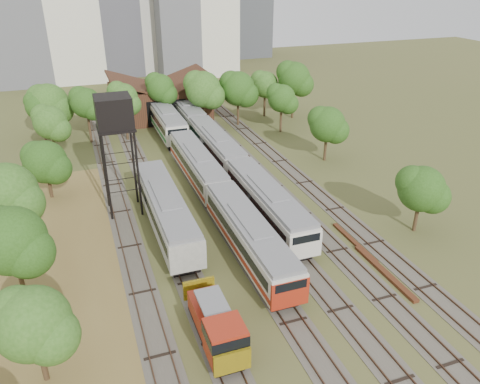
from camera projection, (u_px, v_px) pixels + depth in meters
name	position (u px, v px, depth m)	size (l,w,h in m)	color
ground	(339.00, 345.00, 32.68)	(240.00, 240.00, 0.00)	#475123
dry_grass_patch	(65.00, 330.00, 33.92)	(14.00, 60.00, 0.04)	brown
tracks	(221.00, 196.00, 53.57)	(24.60, 80.00, 0.19)	#4C473D
railcar_red_set	(220.00, 196.00, 49.03)	(3.06, 34.58, 3.79)	black
railcar_green_set	(216.00, 147.00, 62.16)	(3.14, 52.08, 3.89)	black
railcar_rear	(166.00, 121.00, 71.98)	(3.30, 16.08, 4.08)	black
shunter_locomotive	(217.00, 328.00, 31.92)	(2.52, 8.10, 3.30)	black
old_grey_coach	(166.00, 210.00, 45.96)	(3.18, 18.00, 3.94)	black
water_tower	(114.00, 116.00, 45.85)	(3.62, 3.62, 12.50)	black
rail_pile_near	(384.00, 272.00, 40.13)	(0.56, 8.41, 0.28)	#552C18
rail_pile_far	(354.00, 242.00, 44.48)	(0.45, 7.23, 0.23)	#552C18
maintenance_shed	(160.00, 100.00, 80.07)	(16.45, 11.55, 7.58)	#392114
tree_band_left	(27.00, 194.00, 42.43)	(8.50, 62.18, 8.29)	#382616
tree_band_far	(182.00, 91.00, 72.96)	(44.32, 9.89, 9.49)	#382616
tree_band_right	(335.00, 132.00, 58.76)	(5.35, 36.77, 7.51)	#382616
tower_far_right	(245.00, 4.00, 129.83)	(12.00, 12.00, 28.00)	#44474C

